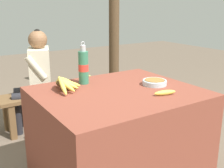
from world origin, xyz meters
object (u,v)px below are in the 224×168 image
at_px(water_bottle, 83,67).
at_px(banana_bunch_green, 91,80).
at_px(serving_bowl, 154,82).
at_px(support_post_far, 114,12).
at_px(banana_bunch_ripe, 64,83).
at_px(seated_vendor, 36,74).
at_px(loose_banana_front, 165,93).
at_px(wooden_bench, 60,96).

bearing_deg(water_bottle, banana_bunch_green, 58.56).
distance_m(serving_bowl, support_post_far, 1.82).
bearing_deg(banana_bunch_ripe, seated_vendor, 83.80).
height_order(seated_vendor, banana_bunch_green, seated_vendor).
height_order(water_bottle, support_post_far, support_post_far).
height_order(loose_banana_front, support_post_far, support_post_far).
height_order(banana_bunch_ripe, wooden_bench, banana_bunch_ripe).
distance_m(serving_bowl, water_bottle, 0.55).
height_order(serving_bowl, wooden_bench, serving_bowl).
height_order(serving_bowl, water_bottle, water_bottle).
bearing_deg(serving_bowl, seated_vendor, 113.34).
distance_m(loose_banana_front, support_post_far, 2.07).
bearing_deg(serving_bowl, banana_bunch_ripe, 159.20).
height_order(banana_bunch_ripe, banana_bunch_green, banana_bunch_ripe).
bearing_deg(serving_bowl, banana_bunch_green, 84.36).
bearing_deg(water_bottle, wooden_bench, 79.82).
distance_m(seated_vendor, support_post_far, 1.41).
height_order(wooden_bench, support_post_far, support_post_far).
bearing_deg(loose_banana_front, water_bottle, 120.51).
relative_size(water_bottle, support_post_far, 0.14).
bearing_deg(serving_bowl, loose_banana_front, -115.01).
relative_size(seated_vendor, banana_bunch_green, 4.20).
bearing_deg(water_bottle, support_post_far, 48.92).
bearing_deg(banana_bunch_ripe, water_bottle, 23.22).
relative_size(loose_banana_front, banana_bunch_green, 0.66).
bearing_deg(loose_banana_front, serving_bowl, 64.99).
distance_m(banana_bunch_ripe, loose_banana_front, 0.70).
xyz_separation_m(loose_banana_front, wooden_bench, (-0.16, 1.46, -0.40)).
height_order(serving_bowl, loose_banana_front, serving_bowl).
distance_m(banana_bunch_ripe, water_bottle, 0.23).
height_order(water_bottle, loose_banana_front, water_bottle).
bearing_deg(banana_bunch_ripe, wooden_bench, 69.96).
bearing_deg(wooden_bench, seated_vendor, -176.18).
xyz_separation_m(water_bottle, wooden_bench, (0.16, 0.91, -0.51)).
bearing_deg(serving_bowl, water_bottle, 143.00).
bearing_deg(banana_bunch_green, loose_banana_front, -98.87).
distance_m(banana_bunch_ripe, banana_bunch_green, 1.28).
bearing_deg(loose_banana_front, wooden_bench, 96.34).
bearing_deg(banana_bunch_ripe, banana_bunch_green, 52.77).
relative_size(banana_bunch_ripe, water_bottle, 0.93).
bearing_deg(seated_vendor, water_bottle, 115.74).
distance_m(serving_bowl, loose_banana_front, 0.25).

